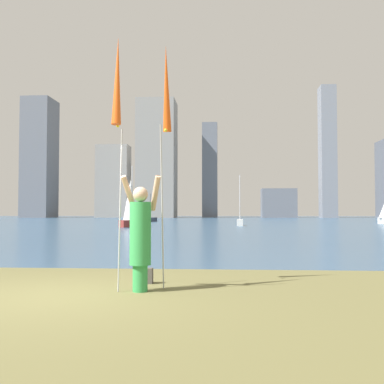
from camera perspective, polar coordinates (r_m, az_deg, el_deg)
The scene contains 14 objects.
ground at distance 58.34m, azimuth 1.29°, elevation -3.73°, with size 120.00×138.00×0.12m.
person at distance 7.99m, azimuth -6.29°, elevation -5.09°, with size 0.72×0.53×1.97m.
kite_flag_left at distance 8.12m, azimuth -9.07°, elevation 12.65°, with size 0.16×0.52×4.29m.
kite_flag_right at distance 8.77m, azimuth -3.14°, elevation 11.88°, with size 0.16×0.99×4.37m.
bag at distance 8.94m, azimuth -5.57°, elevation -10.10°, with size 0.24×0.17×0.29m.
sailboat_1 at distance 60.70m, azimuth -5.10°, elevation -3.34°, with size 1.49×2.58×3.61m.
sailboat_2 at distance 39.88m, azimuth -7.47°, elevation -1.39°, with size 1.94×2.32×5.20m.
sailboat_6 at distance 43.73m, azimuth 5.85°, elevation -3.65°, with size 0.61×2.04×4.75m.
skyline_tower_0 at distance 105.77m, azimuth -18.04°, elevation 3.93°, with size 5.90×7.24×25.40m.
skyline_tower_1 at distance 103.02m, azimuth -9.56°, elevation 1.28°, with size 6.89×4.83×15.61m.
skyline_tower_2 at distance 98.63m, azimuth -4.28°, elevation 4.01°, with size 7.86×7.80×24.49m.
skyline_tower_3 at distance 101.53m, azimuth 2.18°, elevation 2.67°, with size 3.25×3.19×20.44m.
skyline_tower_4 at distance 99.32m, azimuth 10.49°, elevation -1.35°, with size 7.13×4.60×6.01m.
skyline_tower_5 at distance 101.78m, azimuth 16.16°, elevation 4.72°, with size 3.15×3.90×27.41m.
Camera 1 is at (2.80, -7.30, 1.35)m, focal length 43.85 mm.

